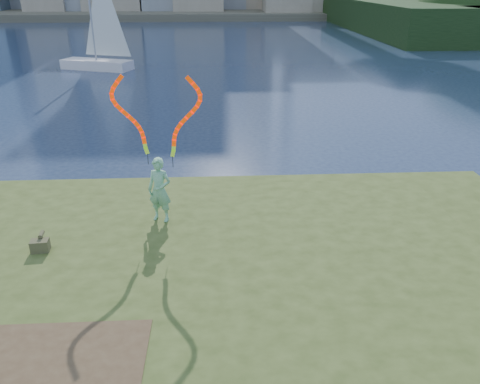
{
  "coord_description": "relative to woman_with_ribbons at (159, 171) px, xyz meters",
  "views": [
    {
      "loc": [
        0.68,
        -8.79,
        6.67
      ],
      "look_at": [
        1.2,
        1.0,
        2.19
      ],
      "focal_mm": 35.0,
      "sensor_mm": 36.0,
      "label": 1
    }
  ],
  "objects": [
    {
      "name": "ground",
      "position": [
        0.8,
        -2.4,
        -2.2
      ],
      "size": [
        320.0,
        320.0,
        0.0
      ],
      "primitive_type": "plane",
      "color": "#1A2741",
      "rests_on": "ground"
    },
    {
      "name": "sailboat",
      "position": [
        -7.66,
        27.7,
        -0.62
      ],
      "size": [
        5.98,
        3.71,
        9.16
      ],
      "rotation": [
        0.0,
        0.0,
        -0.36
      ],
      "color": "silver",
      "rests_on": "ground"
    },
    {
      "name": "far_shore",
      "position": [
        0.8,
        92.6,
        -1.6
      ],
      "size": [
        320.0,
        40.0,
        1.2
      ],
      "primitive_type": "cube",
      "color": "#4C4738",
      "rests_on": "ground"
    },
    {
      "name": "grassy_knoll",
      "position": [
        0.8,
        -4.69,
        -1.86
      ],
      "size": [
        20.0,
        18.0,
        0.8
      ],
      "color": "#374619",
      "rests_on": "ground"
    },
    {
      "name": "woman_with_ribbons",
      "position": [
        0.0,
        0.0,
        0.0
      ],
      "size": [
        1.98,
        0.78,
        4.11
      ],
      "rotation": [
        0.0,
        0.0,
        -0.35
      ],
      "color": "#177E34",
      "rests_on": "grassy_knoll"
    },
    {
      "name": "canvas_bag",
      "position": [
        -2.72,
        -1.46,
        -1.24
      ],
      "size": [
        0.43,
        0.49,
        0.39
      ],
      "rotation": [
        0.0,
        0.0,
        0.1
      ],
      "color": "#434826",
      "rests_on": "grassy_knoll"
    }
  ]
}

